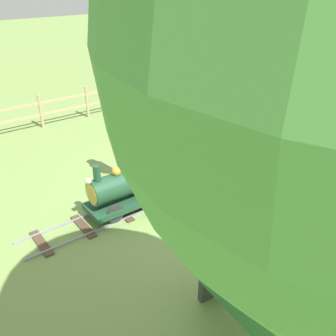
# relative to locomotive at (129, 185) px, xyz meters

# --- Properties ---
(ground_plane) EXTENTS (60.00, 60.00, 0.00)m
(ground_plane) POSITION_rel_locomotive_xyz_m (0.00, -1.15, -0.48)
(ground_plane) COLOR #75934C
(track) EXTENTS (0.72, 5.70, 0.04)m
(track) POSITION_rel_locomotive_xyz_m (0.00, -0.86, -0.47)
(track) COLOR gray
(track) RESTS_ON ground_plane
(locomotive) EXTENTS (0.68, 1.45, 1.00)m
(locomotive) POSITION_rel_locomotive_xyz_m (0.00, 0.00, 0.00)
(locomotive) COLOR #1E472D
(locomotive) RESTS_ON ground_plane
(passenger_car) EXTENTS (0.78, 2.00, 0.97)m
(passenger_car) POSITION_rel_locomotive_xyz_m (0.00, -1.76, -0.06)
(passenger_car) COLOR #3F3F3F
(passenger_car) RESTS_ON ground_plane
(conductor_person) EXTENTS (0.30, 0.30, 1.62)m
(conductor_person) POSITION_rel_locomotive_xyz_m (0.97, -0.43, 0.47)
(conductor_person) COLOR #282D47
(conductor_person) RESTS_ON ground_plane
(park_bench) EXTENTS (1.33, 0.52, 0.82)m
(park_bench) POSITION_rel_locomotive_xyz_m (-2.93, 0.38, -0.07)
(park_bench) COLOR #2D6B33
(park_bench) RESTS_ON ground_plane
(fence_section) EXTENTS (0.08, 6.78, 0.90)m
(fence_section) POSITION_rel_locomotive_xyz_m (4.73, -0.86, -0.00)
(fence_section) COLOR tan
(fence_section) RESTS_ON ground_plane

